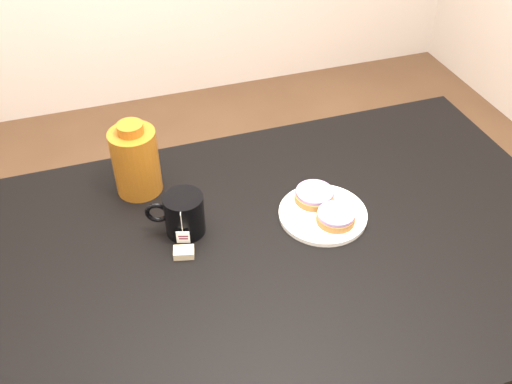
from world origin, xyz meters
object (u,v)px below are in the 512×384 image
Objects in this scene: plate at (323,213)px; bagel_front at (336,217)px; mug at (183,214)px; bagel_package at (136,161)px; table at (283,269)px; bagel_back at (314,195)px; teabag_pouch at (184,252)px.

plate is 0.04m from bagel_front.
bagel_package is (-0.07, 0.18, 0.04)m from mug.
bagel_back is (0.12, 0.11, 0.11)m from table.
mug is 3.20× the size of teabag_pouch.
bagel_front is at bearing 3.11° from mug.
bagel_package reaches higher than table.
plate is 1.46× the size of mug.
teabag_pouch is 0.28m from bagel_package.
plate is 0.05m from bagel_back.
bagel_front is (0.14, 0.02, 0.11)m from table.
bagel_back reaches higher than table.
bagel_back is 0.09m from bagel_front.
teabag_pouch is at bearing -78.32° from bagel_package.
bagel_front is 0.54× the size of bagel_package.
bagel_front is 0.73× the size of mug.
bagel_package is at bearing 149.07° from plate.
teabag_pouch reaches higher than plate.
table is 0.27m from mug.
bagel_package is (-0.39, 0.19, 0.06)m from bagel_back.
bagel_back is at bearing 11.97° from teabag_pouch.
mug is at bearing 75.56° from teabag_pouch.
teabag_pouch is at bearing 177.68° from bagel_front.
bagel_front is 0.35m from mug.
bagel_package reaches higher than plate.
plate is at bearing -87.44° from bagel_back.
mug is at bearing 179.26° from bagel_back.
mug is (-0.32, 0.05, 0.04)m from plate.
table is 31.11× the size of teabag_pouch.
bagel_back and bagel_front have the same top height.
mug is at bearing 164.97° from bagel_front.
mug reaches higher than teabag_pouch.
plate reaches higher than table.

